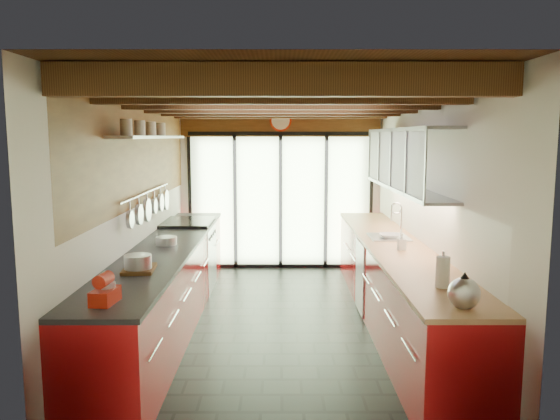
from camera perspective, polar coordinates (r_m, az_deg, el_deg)
The scene contains 18 objects.
ground at distance 6.30m, azimuth 0.12°, elevation -11.83°, with size 5.50×5.50×0.00m, color black.
room_shell at distance 5.96m, azimuth 0.12°, elevation 3.33°, with size 5.50×5.50×5.50m.
ceiling_beams at distance 6.33m, azimuth 0.11°, elevation 10.91°, with size 3.14×5.06×4.90m.
glass_door at distance 8.65m, azimuth 0.06°, elevation 4.74°, with size 2.95×0.10×2.90m.
left_counter at distance 6.29m, azimuth -11.68°, elevation -7.64°, with size 0.68×5.00×0.92m.
range_stove at distance 7.67m, azimuth -9.52°, elevation -4.72°, with size 0.66×0.90×0.97m.
right_counter at distance 6.30m, azimuth 11.89°, elevation -7.62°, with size 0.68×5.00×0.92m.
sink_assembly at distance 6.58m, azimuth 11.41°, elevation -2.50°, with size 0.45×0.52×0.43m.
upper_cabinets_right at distance 6.41m, azimuth 13.05°, elevation 5.20°, with size 0.34×3.00×3.00m.
left_wall_fixtures at distance 6.37m, azimuth -13.28°, elevation 4.75°, with size 0.28×2.60×0.96m.
stand_mixer at distance 4.14m, azimuth -17.80°, elevation -8.06°, with size 0.17×0.27×0.23m.
pot_large at distance 4.99m, azimuth -14.63°, elevation -5.42°, with size 0.24×0.24×0.15m, color silver.
pot_small at distance 6.16m, azimuth -11.79°, elevation -3.16°, with size 0.23×0.23×0.09m, color silver.
cutting_board at distance 5.04m, azimuth -14.50°, elevation -5.99°, with size 0.27×0.37×0.03m, color brown.
kettle at distance 4.06m, azimuth 18.68°, elevation -8.05°, with size 0.30×0.32×0.27m.
paper_towel at distance 4.51m, azimuth 16.64°, elevation -6.27°, with size 0.14×0.14×0.30m.
soap_bottle at distance 5.88m, azimuth 12.62°, elevation -3.26°, with size 0.08×0.08×0.18m, color silver.
bowl at distance 6.50m, azimuth 11.39°, elevation -2.71°, with size 0.25×0.25×0.06m, color silver.
Camera 1 is at (-0.02, -5.94, 2.11)m, focal length 35.00 mm.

